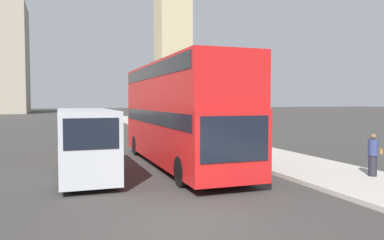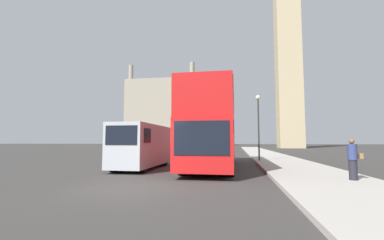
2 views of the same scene
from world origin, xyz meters
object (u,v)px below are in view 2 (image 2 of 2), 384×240
at_px(clock_tower, 287,30).
at_px(white_van, 142,145).
at_px(red_double_decker_bus, 213,127).
at_px(street_lamp, 258,116).
at_px(pedestrian, 353,159).

distance_m(clock_tower, white_van, 61.43).
distance_m(red_double_decker_bus, street_lamp, 5.62).
height_order(white_van, pedestrian, white_van).
distance_m(clock_tower, red_double_decker_bus, 58.61).
bearing_deg(white_van, clock_tower, 69.90).
height_order(clock_tower, red_double_decker_bus, clock_tower).
distance_m(white_van, pedestrian, 10.59).
height_order(clock_tower, pedestrian, clock_tower).
bearing_deg(white_van, red_double_decker_bus, 18.54).
height_order(clock_tower, white_van, clock_tower).
xyz_separation_m(clock_tower, pedestrian, (-8.89, -55.08, -28.79)).
xyz_separation_m(red_double_decker_bus, pedestrian, (5.74, -5.27, -1.58)).
height_order(red_double_decker_bus, pedestrian, red_double_decker_bus).
bearing_deg(red_double_decker_bus, white_van, -161.46).
xyz_separation_m(pedestrian, street_lamp, (-2.58, 9.80, 2.61)).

